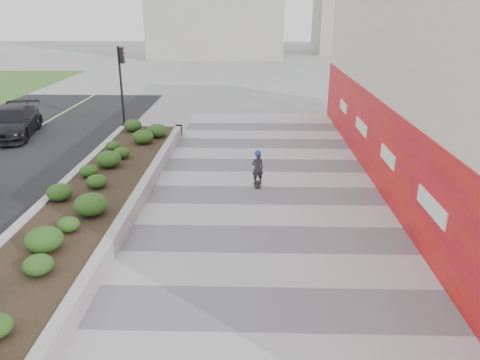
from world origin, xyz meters
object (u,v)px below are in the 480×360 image
at_px(traffic_signal_near, 122,75).
at_px(car_dark, 13,122).
at_px(skateboarder, 258,168).
at_px(planter, 95,196).

height_order(traffic_signal_near, car_dark, traffic_signal_near).
xyz_separation_m(traffic_signal_near, car_dark, (-5.09, -1.88, -2.06)).
bearing_deg(car_dark, skateboarder, -39.51).
height_order(traffic_signal_near, skateboarder, traffic_signal_near).
distance_m(skateboarder, car_dark, 13.66).
bearing_deg(car_dark, planter, -62.80).
relative_size(skateboarder, car_dark, 0.28).
height_order(planter, car_dark, car_dark).
bearing_deg(traffic_signal_near, planter, -80.65).
distance_m(traffic_signal_near, car_dark, 5.80).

